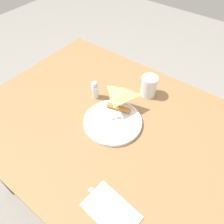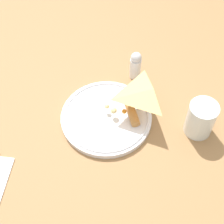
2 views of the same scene
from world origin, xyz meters
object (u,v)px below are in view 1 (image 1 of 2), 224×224
object	(u,v)px
salt_shaker	(95,89)
milk_glass	(149,86)
dining_table	(107,134)
plate_pizza	(113,120)
butter_knife	(113,213)
napkin_folded	(111,211)

from	to	relation	value
salt_shaker	milk_glass	bearing A→B (deg)	-138.42
dining_table	plate_pizza	distance (m)	0.12
plate_pizza	salt_shaker	xyz separation A→B (m)	(0.16, -0.08, 0.03)
milk_glass	butter_knife	world-z (taller)	milk_glass
dining_table	salt_shaker	distance (m)	0.22
plate_pizza	butter_knife	bearing A→B (deg)	127.09
butter_knife	milk_glass	bearing A→B (deg)	-62.47
napkin_folded	butter_knife	distance (m)	0.01
salt_shaker	napkin_folded	bearing A→B (deg)	135.39
milk_glass	napkin_folded	size ratio (longest dim) A/B	0.55
plate_pizza	dining_table	bearing A→B (deg)	19.44
milk_glass	butter_knife	xyz separation A→B (m)	(-0.20, 0.55, -0.04)
milk_glass	butter_knife	distance (m)	0.58
milk_glass	salt_shaker	world-z (taller)	milk_glass
butter_knife	salt_shaker	size ratio (longest dim) A/B	2.18
plate_pizza	butter_knife	size ratio (longest dim) A/B	1.22
milk_glass	butter_knife	bearing A→B (deg)	110.18
milk_glass	salt_shaker	xyz separation A→B (m)	(0.19, 0.17, -0.00)
dining_table	salt_shaker	xyz separation A→B (m)	(0.14, -0.09, 0.15)
dining_table	butter_knife	size ratio (longest dim) A/B	5.60
dining_table	napkin_folded	distance (m)	0.39
plate_pizza	milk_glass	xyz separation A→B (m)	(-0.03, -0.25, 0.03)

